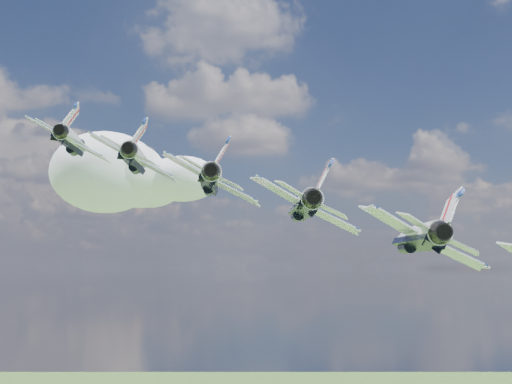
{
  "coord_description": "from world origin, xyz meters",
  "views": [
    {
      "loc": [
        -7.08,
        -79.06,
        144.85
      ],
      "look_at": [
        6.79,
        -6.38,
        152.8
      ],
      "focal_mm": 50.0,
      "sensor_mm": 36.0,
      "label": 1
    }
  ],
  "objects": [
    {
      "name": "jet_4",
      "position": [
        18.88,
        -19.49,
        147.68
      ],
      "size": [
        14.32,
        17.96,
        9.5
      ],
      "primitive_type": null,
      "rotation": [
        0.0,
        0.49,
        -0.15
      ],
      "color": "silver"
    },
    {
      "name": "cloud_far",
      "position": [
        0.23,
        198.92,
        177.75
      ],
      "size": [
        59.61,
        46.83,
        23.42
      ],
      "primitive_type": "ellipsoid",
      "color": "white"
    },
    {
      "name": "jet_0",
      "position": [
        -13.35,
        15.47,
        161.33
      ],
      "size": [
        14.32,
        17.96,
        9.5
      ],
      "primitive_type": null,
      "rotation": [
        0.0,
        0.49,
        -0.15
      ],
      "color": "silver"
    },
    {
      "name": "jet_1",
      "position": [
        -5.29,
        6.73,
        157.92
      ],
      "size": [
        14.32,
        17.96,
        9.5
      ],
      "primitive_type": null,
      "rotation": [
        0.0,
        0.49,
        -0.15
      ],
      "color": "white"
    },
    {
      "name": "jet_2",
      "position": [
        2.76,
        -2.01,
        154.51
      ],
      "size": [
        14.32,
        17.96,
        9.5
      ],
      "primitive_type": null,
      "rotation": [
        0.0,
        0.49,
        -0.15
      ],
      "color": "white"
    },
    {
      "name": "jet_3",
      "position": [
        10.82,
        -10.75,
        151.09
      ],
      "size": [
        14.32,
        17.96,
        9.5
      ],
      "primitive_type": null,
      "rotation": [
        0.0,
        0.49,
        -0.15
      ],
      "color": "white"
    }
  ]
}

